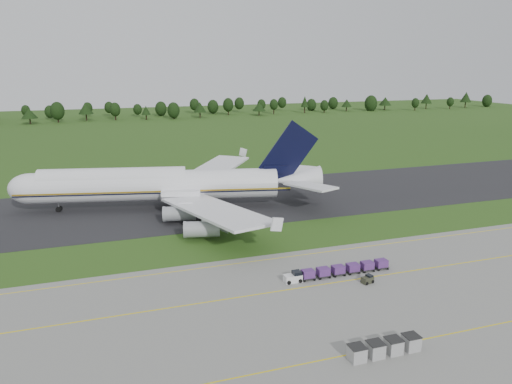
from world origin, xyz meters
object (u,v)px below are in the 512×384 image
object	(u,v)px
baggage_train	(336,270)
aircraft	(162,184)
utility_cart	(367,280)
uld_row	(384,348)
edge_markers	(228,229)

from	to	relation	value
baggage_train	aircraft	bearing A→B (deg)	113.68
baggage_train	utility_cart	size ratio (longest dim) A/B	8.96
utility_cart	uld_row	world-z (taller)	uld_row
utility_cart	uld_row	xyz separation A→B (m)	(-8.33, -17.61, 0.43)
utility_cart	edge_markers	bearing A→B (deg)	113.56
baggage_train	edge_markers	xyz separation A→B (m)	(-10.31, 27.00, -0.64)
aircraft	edge_markers	bearing A→B (deg)	-62.65
baggage_train	edge_markers	size ratio (longest dim) A/B	1.74
uld_row	aircraft	bearing A→B (deg)	102.65
uld_row	edge_markers	xyz separation A→B (m)	(-5.21, 48.64, -0.70)
edge_markers	aircraft	bearing A→B (deg)	117.35
aircraft	utility_cart	size ratio (longest dim) A/B	35.69
aircraft	uld_row	xyz separation A→B (m)	(15.29, -68.14, -4.76)
utility_cart	edge_markers	distance (m)	33.86
utility_cart	uld_row	size ratio (longest dim) A/B	0.22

